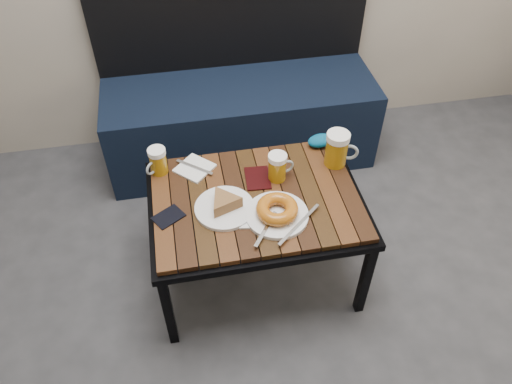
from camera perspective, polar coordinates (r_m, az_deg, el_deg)
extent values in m
cube|color=black|center=(2.72, -1.76, 8.00)|extent=(1.40, 0.50, 0.45)
cube|color=black|center=(2.66, -2.86, 19.16)|extent=(1.40, 0.05, 0.50)
cube|color=black|center=(1.96, -9.98, -13.28)|extent=(0.04, 0.03, 0.42)
cube|color=black|center=(2.06, 12.37, -9.73)|extent=(0.04, 0.03, 0.42)
cube|color=black|center=(2.31, -10.85, -1.53)|extent=(0.04, 0.04, 0.42)
cube|color=black|center=(2.40, 7.94, 0.98)|extent=(0.04, 0.04, 0.42)
cube|color=black|center=(1.97, 0.00, -1.34)|extent=(0.84, 0.62, 0.03)
cube|color=#3E1E0E|center=(1.95, 0.00, -0.81)|extent=(0.80, 0.58, 0.02)
cylinder|color=#A4700D|center=(2.05, -11.09, 3.30)|extent=(0.10, 0.10, 0.09)
cylinder|color=white|center=(2.02, -11.31, 4.53)|extent=(0.07, 0.07, 0.02)
torus|color=#8C999E|center=(2.03, -11.86, 2.67)|extent=(0.05, 0.05, 0.06)
cylinder|color=#A4700D|center=(1.99, 2.43, 2.64)|extent=(0.08, 0.08, 0.10)
cylinder|color=white|center=(1.95, 2.49, 3.95)|extent=(0.07, 0.07, 0.02)
torus|color=#8C999E|center=(2.00, 3.53, 2.94)|extent=(0.06, 0.02, 0.06)
cylinder|color=#A4700D|center=(2.07, 9.15, 4.59)|extent=(0.11, 0.11, 0.12)
cylinder|color=white|center=(2.02, 9.39, 6.23)|extent=(0.09, 0.09, 0.03)
torus|color=#8C999E|center=(2.08, 10.61, 4.48)|extent=(0.08, 0.03, 0.08)
cylinder|color=white|center=(1.89, -3.62, -1.84)|extent=(0.23, 0.23, 0.02)
cylinder|color=white|center=(1.87, 2.40, -2.64)|extent=(0.24, 0.24, 0.02)
torus|color=#95550D|center=(1.84, 2.43, -1.95)|extent=(0.16, 0.16, 0.05)
cube|color=#A5A8AD|center=(1.83, 4.95, -3.67)|extent=(0.20, 0.17, 0.00)
cube|color=#A5A8AD|center=(1.81, 1.12, -4.24)|extent=(0.12, 0.16, 0.00)
cube|color=white|center=(2.07, -7.03, 2.72)|extent=(0.19, 0.19, 0.01)
cube|color=#A5A8AD|center=(2.07, -7.05, 2.85)|extent=(0.14, 0.12, 0.00)
cube|color=white|center=(1.86, 0.10, -2.87)|extent=(0.15, 0.13, 0.01)
cube|color=black|center=(1.90, -9.98, -2.81)|extent=(0.13, 0.12, 0.01)
cube|color=black|center=(2.01, 0.19, 1.60)|extent=(0.11, 0.14, 0.01)
ellipsoid|color=navy|center=(2.18, 7.36, 5.85)|extent=(0.12, 0.09, 0.05)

